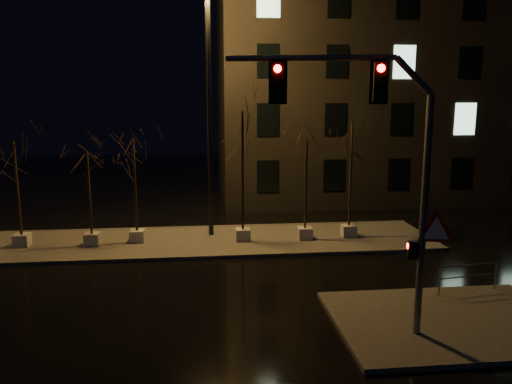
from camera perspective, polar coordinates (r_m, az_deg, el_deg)
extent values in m
plane|color=black|center=(18.09, -6.40, -11.10)|extent=(90.00, 90.00, 0.00)
cube|color=#3F3D38|center=(23.76, -6.39, -5.61)|extent=(22.00, 5.00, 0.15)
cube|color=#3F3D38|center=(16.58, 21.31, -13.60)|extent=(7.00, 5.00, 0.15)
cube|color=black|center=(37.49, 15.76, 11.43)|extent=(25.00, 12.00, 15.00)
cube|color=#B1ADA5|center=(24.87, -25.17, -5.00)|extent=(0.65, 0.65, 0.55)
cylinder|color=black|center=(24.39, -25.60, 0.34)|extent=(0.11, 0.11, 4.15)
cube|color=#B1ADA5|center=(23.87, -18.22, -5.14)|extent=(0.65, 0.65, 0.55)
cylinder|color=black|center=(23.40, -18.52, -0.09)|extent=(0.11, 0.11, 3.72)
cube|color=#B1ADA5|center=(23.84, -13.41, -4.91)|extent=(0.65, 0.65, 0.55)
cylinder|color=black|center=(23.33, -13.66, 0.73)|extent=(0.11, 0.11, 4.20)
cube|color=#B1ADA5|center=(23.43, -1.51, -4.89)|extent=(0.65, 0.65, 0.55)
cylinder|color=black|center=(22.82, -1.54, 2.39)|extent=(0.11, 0.11, 5.45)
cube|color=#B1ADA5|center=(23.77, 5.62, -4.71)|extent=(0.65, 0.65, 0.55)
cylinder|color=black|center=(23.26, 5.72, 0.90)|extent=(0.11, 0.11, 4.17)
cube|color=#B1ADA5|center=(24.51, 10.54, -4.37)|extent=(0.65, 0.65, 0.55)
cylinder|color=black|center=(23.96, 10.76, 2.01)|extent=(0.11, 0.11, 4.96)
cylinder|color=slate|center=(14.27, 18.59, -2.92)|extent=(0.20, 0.20, 6.64)
cylinder|color=slate|center=(13.52, 6.20, 14.99)|extent=(4.37, 0.99, 0.15)
cube|color=black|center=(13.65, 13.96, 12.15)|extent=(0.37, 0.30, 1.00)
cube|color=black|center=(13.49, 2.49, 12.46)|extent=(0.37, 0.30, 1.00)
cube|color=black|center=(14.43, 17.44, -6.33)|extent=(0.28, 0.24, 0.50)
cone|color=red|center=(14.38, 19.85, -4.26)|extent=(1.14, 0.25, 1.15)
sphere|color=#FF0C07|center=(13.93, 19.56, 13.19)|extent=(0.20, 0.20, 0.20)
cylinder|color=black|center=(23.71, -5.36, 8.57)|extent=(0.23, 0.23, 11.43)
cylinder|color=slate|center=(18.13, 20.24, -9.63)|extent=(0.05, 0.05, 0.91)
cylinder|color=slate|center=(19.44, 25.69, -8.67)|extent=(0.05, 0.05, 0.91)
cylinder|color=slate|center=(18.61, 23.18, -7.68)|extent=(2.20, 0.36, 0.04)
cylinder|color=slate|center=(18.73, 23.09, -8.85)|extent=(2.20, 0.36, 0.04)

